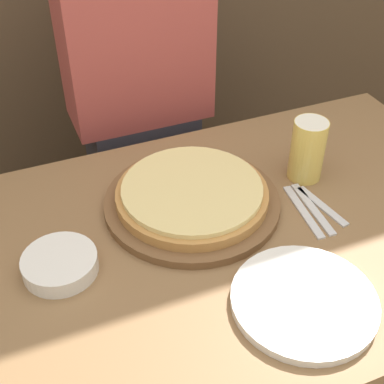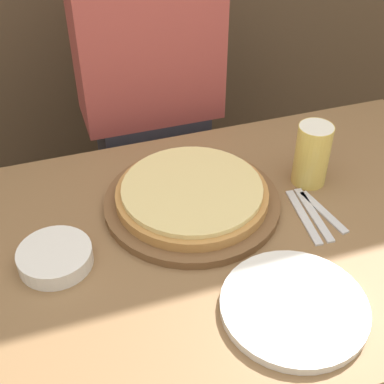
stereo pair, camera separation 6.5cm
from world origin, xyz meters
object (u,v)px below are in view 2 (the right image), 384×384
object	(u,v)px
fork	(304,217)
diner_person	(151,122)
beer_glass	(312,152)
pizza_on_board	(192,197)
dinner_plate	(294,307)
spoon	(324,212)
dinner_knife	(314,214)
side_bowl	(55,257)

from	to	relation	value
fork	diner_person	bearing A→B (deg)	108.48
beer_glass	diner_person	size ratio (longest dim) A/B	0.12
fork	pizza_on_board	bearing A→B (deg)	152.30
dinner_plate	spoon	size ratio (longest dim) A/B	1.75
pizza_on_board	dinner_knife	world-z (taller)	pizza_on_board
pizza_on_board	side_bowl	bearing A→B (deg)	-164.95
beer_glass	spoon	distance (m)	0.14
side_bowl	dinner_knife	world-z (taller)	side_bowl
dinner_plate	spoon	distance (m)	0.29
side_bowl	fork	world-z (taller)	side_bowl
side_bowl	beer_glass	bearing A→B (deg)	8.04
dinner_plate	spoon	bearing A→B (deg)	50.09
spoon	diner_person	xyz separation A→B (m)	(-0.25, 0.59, -0.06)
spoon	diner_person	world-z (taller)	diner_person
beer_glass	dinner_knife	bearing A→B (deg)	-112.09
spoon	diner_person	size ratio (longest dim) A/B	0.12
beer_glass	spoon	bearing A→B (deg)	-100.99
dinner_plate	dinner_knife	bearing A→B (deg)	54.06
side_bowl	spoon	bearing A→B (deg)	-3.08
pizza_on_board	dinner_plate	distance (m)	0.35
beer_glass	side_bowl	distance (m)	0.62
side_bowl	dinner_knife	xyz separation A→B (m)	(0.56, -0.03, -0.02)
side_bowl	fork	bearing A→B (deg)	-3.36
dinner_plate	diner_person	size ratio (longest dim) A/B	0.21
pizza_on_board	dinner_plate	bearing A→B (deg)	-76.09
pizza_on_board	diner_person	world-z (taller)	diner_person
beer_glass	dinner_knife	size ratio (longest dim) A/B	0.83
fork	spoon	xyz separation A→B (m)	(0.05, 0.00, 0.00)
pizza_on_board	dinner_knife	bearing A→B (deg)	-25.27
beer_glass	pizza_on_board	bearing A→B (deg)	-179.75
pizza_on_board	fork	size ratio (longest dim) A/B	2.17
side_bowl	spoon	world-z (taller)	side_bowl
fork	dinner_knife	xyz separation A→B (m)	(0.02, 0.00, 0.00)
dinner_knife	spoon	xyz separation A→B (m)	(0.02, 0.00, 0.00)
pizza_on_board	beer_glass	distance (m)	0.30
diner_person	pizza_on_board	bearing A→B (deg)	-93.22
pizza_on_board	diner_person	bearing A→B (deg)	86.78
pizza_on_board	side_bowl	xyz separation A→B (m)	(-0.32, -0.09, -0.01)
dinner_plate	dinner_knife	distance (m)	0.28
side_bowl	fork	distance (m)	0.54
beer_glass	side_bowl	world-z (taller)	beer_glass
beer_glass	fork	size ratio (longest dim) A/B	0.83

